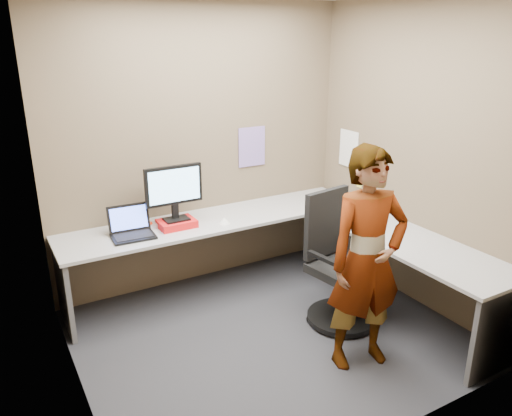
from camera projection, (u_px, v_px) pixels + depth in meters
ground at (270, 335)px, 4.17m from camera, size 3.00×3.00×0.00m
wall_back at (201, 147)px, 4.79m from camera, size 3.00×0.00×3.00m
wall_right at (416, 157)px, 4.42m from camera, size 0.00×2.70×2.70m
wall_left at (61, 214)px, 3.02m from camera, size 0.00×2.70×2.70m
desk at (290, 244)px, 4.49m from camera, size 2.98×2.58×0.73m
paper_ream at (177, 223)px, 4.50m from camera, size 0.33×0.24×0.07m
monitor at (174, 188)px, 4.41m from camera, size 0.52×0.15×0.50m
laptop at (131, 228)px, 4.30m from camera, size 0.37×0.32×0.26m
trackball_mouse at (150, 226)px, 4.46m from camera, size 0.12×0.08×0.07m
origami at (224, 220)px, 4.58m from camera, size 0.10×0.10×0.06m
stapler at (362, 206)px, 4.97m from camera, size 0.15×0.09×0.05m
flower at (367, 209)px, 4.54m from camera, size 0.07×0.07×0.22m
calendar_purple at (252, 147)px, 5.05m from camera, size 0.30×0.01×0.40m
calendar_white at (349, 149)px, 5.19m from camera, size 0.01×0.28×0.38m
sticky_note_a at (369, 185)px, 5.00m from camera, size 0.01×0.07×0.07m
sticky_note_b at (365, 196)px, 5.09m from camera, size 0.01×0.07×0.07m
sticky_note_c at (373, 201)px, 4.99m from camera, size 0.01×0.07×0.07m
sticky_note_d at (359, 184)px, 5.14m from camera, size 0.01×0.07×0.07m
office_chair at (338, 271)px, 4.27m from camera, size 0.62×0.60×1.13m
person at (367, 260)px, 3.59m from camera, size 0.68×0.51×1.68m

